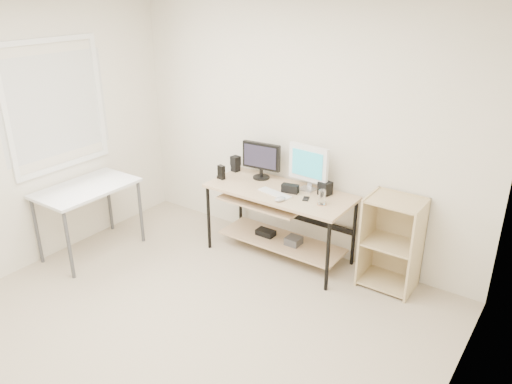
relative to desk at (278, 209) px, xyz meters
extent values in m
cube|color=#B7A68D|center=(0.03, -1.66, -0.54)|extent=(4.00, 4.00, 0.01)
cube|color=silver|center=(0.03, 0.34, 0.76)|extent=(4.00, 0.01, 2.60)
cube|color=silver|center=(-1.97, -1.66, 0.76)|extent=(0.01, 4.00, 2.60)
cube|color=silver|center=(2.03, -1.66, 0.76)|extent=(0.01, 4.00, 2.60)
cube|color=white|center=(-1.96, -1.06, 1.01)|extent=(0.01, 1.00, 1.20)
cube|color=tan|center=(0.03, -0.01, 0.20)|extent=(1.50, 0.65, 0.03)
cube|color=tan|center=(-0.12, -0.06, 0.08)|extent=(0.90, 0.49, 0.02)
cube|color=tan|center=(0.03, 0.04, -0.39)|extent=(1.35, 0.46, 0.02)
cube|color=black|center=(-0.17, -0.06, 0.10)|extent=(0.33, 0.22, 0.01)
cylinder|color=black|center=(0.08, -0.11, 0.10)|extent=(0.14, 0.01, 0.01)
cube|color=#434346|center=(0.18, 0.04, -0.34)|extent=(0.15, 0.15, 0.08)
cube|color=black|center=(-0.17, 0.04, -0.35)|extent=(0.20, 0.12, 0.06)
cylinder|color=black|center=(-0.68, -0.29, -0.18)|extent=(0.04, 0.04, 0.72)
cylinder|color=black|center=(-0.68, 0.28, -0.18)|extent=(0.04, 0.04, 0.72)
cylinder|color=black|center=(0.74, -0.29, -0.18)|extent=(0.04, 0.04, 0.72)
cylinder|color=black|center=(0.74, 0.28, -0.18)|extent=(0.04, 0.04, 0.72)
cube|color=silver|center=(-1.65, -1.06, 0.20)|extent=(0.60, 1.00, 0.03)
cylinder|color=#434346|center=(-1.91, -1.52, -0.18)|extent=(0.04, 0.04, 0.72)
cylinder|color=#434346|center=(-1.91, -0.60, -0.18)|extent=(0.04, 0.04, 0.72)
cylinder|color=#434346|center=(-1.39, -1.52, -0.18)|extent=(0.04, 0.04, 0.72)
cylinder|color=#434346|center=(-1.39, -0.60, -0.18)|extent=(0.04, 0.04, 0.72)
cube|color=tan|center=(0.94, 0.12, -0.09)|extent=(0.02, 0.40, 0.90)
cube|color=tan|center=(1.42, 0.12, -0.09)|extent=(0.02, 0.40, 0.90)
cube|color=tan|center=(1.18, 0.31, -0.09)|extent=(0.50, 0.02, 0.90)
cube|color=tan|center=(1.18, 0.12, -0.50)|extent=(0.46, 0.38, 0.02)
cube|color=tan|center=(1.18, 0.12, -0.09)|extent=(0.46, 0.38, 0.02)
cube|color=tan|center=(1.18, 0.12, 0.34)|extent=(0.46, 0.38, 0.02)
cylinder|color=black|center=(-0.32, 0.17, 0.22)|extent=(0.18, 0.18, 0.02)
cylinder|color=black|center=(-0.32, 0.17, 0.27)|extent=(0.04, 0.04, 0.09)
cube|color=black|center=(-0.32, 0.17, 0.46)|extent=(0.43, 0.09, 0.29)
cube|color=black|center=(-0.32, 0.14, 0.46)|extent=(0.36, 0.04, 0.23)
cube|color=silver|center=(0.24, 0.17, 0.22)|extent=(0.16, 0.14, 0.01)
cylinder|color=silver|center=(0.24, 0.17, 0.27)|extent=(0.04, 0.04, 0.09)
cube|color=silver|center=(0.24, 0.17, 0.49)|extent=(0.44, 0.07, 0.37)
cube|color=teal|center=(0.24, 0.14, 0.49)|extent=(0.37, 0.03, 0.29)
cube|color=silver|center=(0.03, -0.11, 0.22)|extent=(0.38, 0.17, 0.01)
ellipsoid|color=#ADADB2|center=(0.17, -0.22, 0.23)|extent=(0.11, 0.14, 0.04)
cube|color=black|center=(0.14, 0.01, 0.25)|extent=(0.18, 0.11, 0.08)
cube|color=black|center=(-0.67, 0.18, 0.25)|extent=(0.09, 0.09, 0.07)
cube|color=black|center=(-0.67, 0.18, 0.33)|extent=(0.10, 0.10, 0.10)
cube|color=black|center=(0.45, 0.16, 0.28)|extent=(0.13, 0.13, 0.13)
cube|color=black|center=(-0.65, -0.09, 0.29)|extent=(0.08, 0.06, 0.15)
cylinder|color=black|center=(-0.68, -0.09, 0.22)|extent=(0.08, 0.08, 0.03)
cube|color=black|center=(0.35, -0.04, 0.22)|extent=(0.09, 0.12, 0.01)
cylinder|color=#A4704A|center=(0.53, -0.07, 0.21)|extent=(0.12, 0.12, 0.01)
cylinder|color=white|center=(0.53, -0.07, 0.29)|extent=(0.09, 0.09, 0.14)
camera|label=1|loc=(2.47, -3.93, 2.15)|focal=35.00mm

